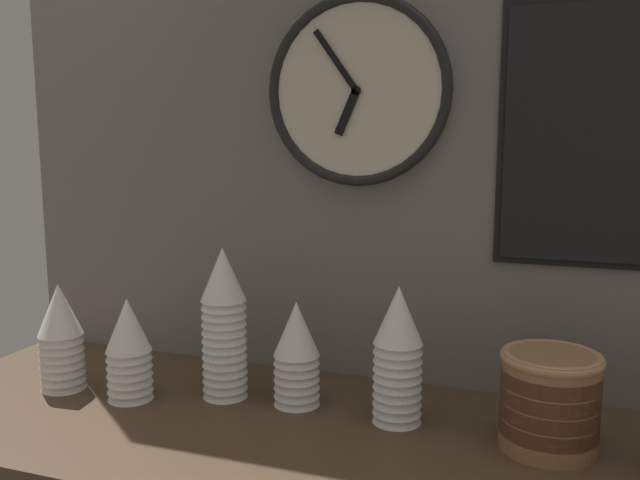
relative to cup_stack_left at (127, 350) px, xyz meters
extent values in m
cube|color=#4C3826|center=(0.40, 0.00, -0.11)|extent=(1.60, 0.56, 0.04)
cube|color=slate|center=(0.40, 0.27, 0.43)|extent=(1.60, 0.03, 1.05)
cone|color=white|center=(0.00, 0.00, -0.04)|extent=(0.08, 0.08, 0.10)
cone|color=white|center=(0.00, 0.00, -0.03)|extent=(0.08, 0.08, 0.10)
cone|color=white|center=(0.00, 0.00, -0.01)|extent=(0.08, 0.08, 0.10)
cone|color=white|center=(0.00, 0.00, 0.00)|extent=(0.08, 0.08, 0.10)
cone|color=white|center=(0.00, 0.00, 0.01)|extent=(0.08, 0.08, 0.10)
cone|color=white|center=(0.00, 0.00, 0.03)|extent=(0.08, 0.08, 0.10)
cone|color=white|center=(0.00, 0.00, 0.04)|extent=(0.08, 0.08, 0.10)
cone|color=white|center=(-0.15, 0.00, -0.04)|extent=(0.08, 0.08, 0.10)
cone|color=white|center=(-0.15, 0.00, -0.03)|extent=(0.08, 0.08, 0.10)
cone|color=white|center=(-0.15, 0.00, -0.01)|extent=(0.08, 0.08, 0.10)
cone|color=white|center=(-0.15, 0.00, 0.00)|extent=(0.08, 0.08, 0.10)
cone|color=white|center=(-0.15, 0.00, 0.01)|extent=(0.08, 0.08, 0.10)
cone|color=white|center=(-0.15, 0.00, 0.03)|extent=(0.08, 0.08, 0.10)
cone|color=white|center=(-0.15, 0.00, 0.04)|extent=(0.08, 0.08, 0.10)
cone|color=white|center=(-0.15, 0.00, 0.06)|extent=(0.08, 0.08, 0.10)
cone|color=white|center=(0.48, 0.07, -0.04)|extent=(0.08, 0.08, 0.10)
cone|color=white|center=(0.48, 0.07, -0.03)|extent=(0.08, 0.08, 0.10)
cone|color=white|center=(0.48, 0.07, -0.01)|extent=(0.08, 0.08, 0.10)
cone|color=white|center=(0.48, 0.07, 0.00)|extent=(0.08, 0.08, 0.10)
cone|color=white|center=(0.48, 0.07, 0.01)|extent=(0.08, 0.08, 0.10)
cone|color=white|center=(0.48, 0.07, 0.03)|extent=(0.08, 0.08, 0.10)
cone|color=white|center=(0.48, 0.07, 0.04)|extent=(0.08, 0.08, 0.10)
cone|color=white|center=(0.48, 0.07, 0.06)|extent=(0.08, 0.08, 0.10)
cone|color=white|center=(0.48, 0.07, 0.07)|extent=(0.08, 0.08, 0.10)
cone|color=white|center=(0.48, 0.07, 0.09)|extent=(0.08, 0.08, 0.10)
cone|color=white|center=(0.29, 0.08, -0.04)|extent=(0.08, 0.08, 0.10)
cone|color=white|center=(0.29, 0.08, -0.03)|extent=(0.08, 0.08, 0.10)
cone|color=white|center=(0.29, 0.08, -0.01)|extent=(0.08, 0.08, 0.10)
cone|color=white|center=(0.29, 0.08, 0.00)|extent=(0.08, 0.08, 0.10)
cone|color=white|center=(0.29, 0.08, 0.01)|extent=(0.08, 0.08, 0.10)
cone|color=white|center=(0.29, 0.08, 0.03)|extent=(0.08, 0.08, 0.10)
cone|color=white|center=(0.29, 0.08, 0.04)|extent=(0.08, 0.08, 0.10)
cone|color=white|center=(0.16, 0.07, -0.04)|extent=(0.08, 0.08, 0.10)
cone|color=white|center=(0.16, 0.07, -0.03)|extent=(0.08, 0.08, 0.10)
cone|color=white|center=(0.16, 0.07, -0.01)|extent=(0.08, 0.08, 0.10)
cone|color=white|center=(0.16, 0.07, 0.00)|extent=(0.08, 0.08, 0.10)
cone|color=white|center=(0.16, 0.07, 0.01)|extent=(0.08, 0.08, 0.10)
cone|color=white|center=(0.16, 0.07, 0.03)|extent=(0.08, 0.08, 0.10)
cone|color=white|center=(0.16, 0.07, 0.04)|extent=(0.08, 0.08, 0.10)
cone|color=white|center=(0.16, 0.07, 0.06)|extent=(0.08, 0.08, 0.10)
cone|color=white|center=(0.16, 0.07, 0.07)|extent=(0.08, 0.08, 0.10)
cone|color=white|center=(0.16, 0.07, 0.09)|extent=(0.08, 0.08, 0.10)
cone|color=white|center=(0.16, 0.07, 0.10)|extent=(0.08, 0.08, 0.10)
cone|color=white|center=(0.16, 0.07, 0.12)|extent=(0.08, 0.08, 0.10)
cone|color=white|center=(0.16, 0.07, 0.13)|extent=(0.08, 0.08, 0.10)
cylinder|color=#996B47|center=(0.72, 0.05, -0.07)|extent=(0.15, 0.15, 0.05)
cylinder|color=#996B47|center=(0.72, 0.05, -0.04)|extent=(0.15, 0.15, 0.05)
cylinder|color=#996B47|center=(0.72, 0.05, -0.02)|extent=(0.15, 0.15, 0.05)
cylinder|color=#996B47|center=(0.72, 0.05, 0.01)|extent=(0.15, 0.15, 0.05)
cylinder|color=#996B47|center=(0.72, 0.05, 0.03)|extent=(0.15, 0.15, 0.05)
torus|color=tan|center=(0.72, 0.05, 0.05)|extent=(0.15, 0.15, 0.02)
cylinder|color=beige|center=(0.35, 0.24, 0.46)|extent=(0.35, 0.02, 0.35)
torus|color=black|center=(0.35, 0.24, 0.46)|extent=(0.35, 0.02, 0.35)
cube|color=black|center=(0.34, 0.23, 0.42)|extent=(0.05, 0.01, 0.09)
cube|color=black|center=(0.32, 0.23, 0.51)|extent=(0.09, 0.01, 0.12)
cylinder|color=black|center=(0.35, 0.23, 0.46)|extent=(0.02, 0.01, 0.02)
camera|label=1|loc=(0.72, -0.98, 0.38)|focal=38.00mm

